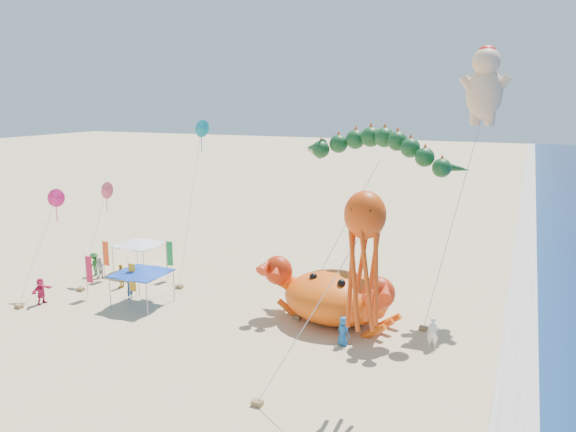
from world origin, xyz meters
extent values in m
plane|color=#D1B784|center=(0.00, 0.00, 0.00)|extent=(320.00, 320.00, 0.00)
plane|color=silver|center=(12.00, 0.00, 0.01)|extent=(320.00, 320.00, 0.00)
ellipsoid|color=#FD590D|center=(1.30, 2.00, 1.60)|extent=(7.76, 6.90, 3.19)
sphere|color=#B7280B|center=(-2.27, 0.66, 3.01)|extent=(1.90, 1.90, 1.90)
sphere|color=black|center=(0.30, 0.88, 3.01)|extent=(0.49, 0.49, 0.49)
sphere|color=#B7280B|center=(4.87, 0.66, 3.01)|extent=(1.90, 1.90, 1.90)
sphere|color=black|center=(2.30, 0.88, 3.01)|extent=(0.49, 0.49, 0.49)
cone|color=#113E1B|center=(-2.38, 5.73, 10.39)|extent=(1.54, 1.14, 1.26)
cylinder|color=#B2B2B2|center=(0.85, 3.50, 4.96)|extent=(3.93, 4.51, 9.64)
cube|color=olive|center=(-1.09, 1.27, 0.12)|extent=(0.50, 0.35, 0.25)
ellipsoid|color=#F5C295|center=(8.66, 9.23, 14.07)|extent=(2.28, 1.88, 3.36)
sphere|color=#F5C295|center=(8.66, 9.02, 16.03)|extent=(1.76, 1.76, 1.76)
ellipsoid|color=red|center=(8.66, 9.13, 16.65)|extent=(1.14, 1.14, 0.80)
cylinder|color=#B2B2B2|center=(7.64, 5.97, 6.44)|extent=(2.10, 6.56, 12.60)
cube|color=olive|center=(6.61, 2.72, 0.12)|extent=(0.50, 0.35, 0.25)
ellipsoid|color=#DB400B|center=(5.47, -7.11, 8.92)|extent=(1.81, 1.63, 2.08)
cylinder|color=#B2B2B2|center=(3.31, -8.00, 4.24)|extent=(4.37, 1.83, 8.19)
cube|color=olive|center=(1.15, -8.89, 0.12)|extent=(0.50, 0.35, 0.25)
cylinder|color=gray|center=(-13.15, -1.95, 1.10)|extent=(0.06, 0.06, 2.20)
cylinder|color=gray|center=(-10.17, -1.95, 1.10)|extent=(0.06, 0.06, 2.20)
cylinder|color=gray|center=(-13.15, 1.04, 1.10)|extent=(0.06, 0.06, 2.20)
cylinder|color=gray|center=(-10.17, 1.04, 1.10)|extent=(0.06, 0.06, 2.20)
cube|color=#153FB7|center=(-11.66, -0.45, 2.24)|extent=(3.22, 3.22, 0.08)
cone|color=#153FB7|center=(-11.66, -0.45, 2.48)|extent=(3.55, 3.55, 0.45)
cylinder|color=gray|center=(-18.07, 4.13, 1.10)|extent=(0.06, 0.06, 2.20)
cylinder|color=gray|center=(-15.09, 4.13, 1.10)|extent=(0.06, 0.06, 2.20)
cylinder|color=gray|center=(-18.07, 7.11, 1.10)|extent=(0.06, 0.06, 2.20)
cylinder|color=gray|center=(-15.09, 7.11, 1.10)|extent=(0.06, 0.06, 2.20)
cube|color=silver|center=(-16.58, 5.62, 2.24)|extent=(3.21, 3.21, 0.08)
cone|color=silver|center=(-16.58, 5.62, 2.48)|extent=(3.54, 3.54, 0.45)
cylinder|color=gray|center=(-12.21, -1.10, 1.60)|extent=(0.05, 0.05, 3.20)
cube|color=gold|center=(-11.93, -1.10, 2.10)|extent=(0.50, 0.04, 1.90)
cylinder|color=gray|center=(-16.11, -0.85, 1.60)|extent=(0.05, 0.05, 3.20)
cube|color=#CC1945|center=(-15.83, -0.85, 2.10)|extent=(0.50, 0.04, 1.90)
cylinder|color=gray|center=(-17.86, 2.85, 1.60)|extent=(0.05, 0.05, 3.20)
cube|color=#FE4B1C|center=(-17.58, 2.85, 2.10)|extent=(0.50, 0.04, 1.90)
cylinder|color=gray|center=(-13.35, 4.80, 1.60)|extent=(0.05, 0.05, 3.20)
cube|color=#178A41|center=(-13.07, 4.80, 2.10)|extent=(0.50, 0.04, 1.90)
imported|color=white|center=(7.50, 0.41, 0.91)|extent=(0.69, 0.48, 1.82)
imported|color=#1A4B9C|center=(-13.19, 0.12, 0.80)|extent=(0.43, 0.61, 1.60)
imported|color=#1C5DA8|center=(2.77, -1.17, 0.85)|extent=(0.98, 0.86, 1.69)
imported|color=gold|center=(-15.36, 1.83, 0.89)|extent=(0.45, 1.05, 1.78)
imported|color=#216325|center=(-19.21, 3.31, 0.93)|extent=(0.84, 1.28, 1.87)
imported|color=#C71F52|center=(-18.15, -3.03, 0.91)|extent=(0.61, 1.70, 1.81)
imported|color=silver|center=(-18.41, 2.97, 0.83)|extent=(0.92, 0.79, 1.65)
cone|color=#0D8497|center=(-10.71, 6.03, 11.60)|extent=(1.30, 0.51, 1.32)
cylinder|color=#B2B2B2|center=(-10.46, 4.53, 5.82)|extent=(0.55, 3.04, 11.36)
cube|color=olive|center=(-10.21, 3.03, 0.12)|extent=(0.50, 0.35, 0.25)
cone|color=#EC4E60|center=(-17.73, 3.49, 6.91)|extent=(1.30, 0.51, 1.32)
cylinder|color=#B2B2B2|center=(-17.48, 1.99, 3.48)|extent=(0.55, 3.04, 6.68)
cube|color=olive|center=(-17.23, 0.49, 0.12)|extent=(0.50, 0.35, 0.25)
cone|color=#F91B71|center=(-18.92, -0.34, 6.86)|extent=(1.30, 0.51, 1.32)
cylinder|color=#B2B2B2|center=(-18.67, -1.84, 3.46)|extent=(0.55, 3.04, 6.63)
cube|color=olive|center=(-18.42, -3.34, 0.12)|extent=(0.50, 0.35, 0.25)
camera|label=1|loc=(11.64, -29.71, 13.75)|focal=35.00mm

